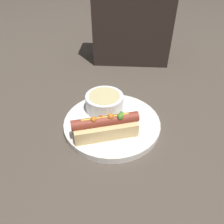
{
  "coord_description": "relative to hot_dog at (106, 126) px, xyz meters",
  "views": [
    {
      "loc": [
        0.03,
        -0.49,
        0.44
      ],
      "look_at": [
        0.0,
        0.0,
        0.05
      ],
      "focal_mm": 35.0,
      "sensor_mm": 36.0,
      "label": 1
    }
  ],
  "objects": [
    {
      "name": "seated_diner",
      "position": [
        0.07,
        0.52,
        0.19
      ],
      "size": [
        0.32,
        0.14,
        0.54
      ],
      "color": "#2D231E",
      "rests_on": "ground_plane"
    },
    {
      "name": "spoon",
      "position": [
        -0.02,
        0.09,
        -0.02
      ],
      "size": [
        0.1,
        0.15,
        0.01
      ],
      "rotation": [
        0.0,
        0.0,
        1.0
      ],
      "color": "#B7B7BC",
      "rests_on": "dinner_plate"
    },
    {
      "name": "dinner_plate",
      "position": [
        0.01,
        0.06,
        -0.04
      ],
      "size": [
        0.28,
        0.28,
        0.02
      ],
      "color": "white",
      "rests_on": "ground_plane"
    },
    {
      "name": "ground_plane",
      "position": [
        0.01,
        0.06,
        -0.05
      ],
      "size": [
        4.0,
        4.0,
        0.0
      ],
      "primitive_type": "plane",
      "color": "#4C4238"
    },
    {
      "name": "hot_dog",
      "position": [
        0.0,
        0.0,
        0.0
      ],
      "size": [
        0.18,
        0.1,
        0.07
      ],
      "rotation": [
        0.0,
        0.0,
        0.29
      ],
      "color": "#E5C17F",
      "rests_on": "dinner_plate"
    },
    {
      "name": "soup_bowl",
      "position": [
        -0.01,
        0.11,
        -0.0
      ],
      "size": [
        0.12,
        0.12,
        0.05
      ],
      "color": "white",
      "rests_on": "dinner_plate"
    }
  ]
}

